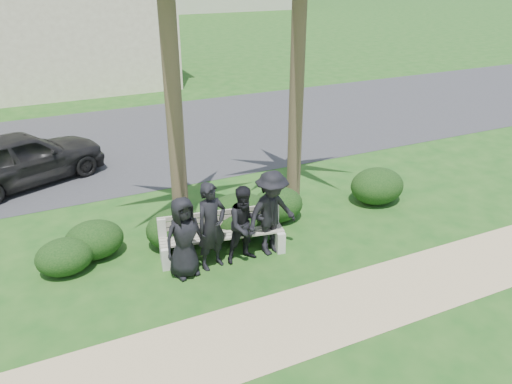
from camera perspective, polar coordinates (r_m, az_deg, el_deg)
ground at (r=9.53m, az=-0.04°, el=-8.14°), size 160.00×160.00×0.00m
footpath at (r=8.24m, az=5.43°, el=-14.32°), size 30.00×1.60×0.01m
asphalt_street at (r=16.44m, az=-12.00°, el=5.98°), size 160.00×8.00×0.01m
park_bench at (r=9.63m, az=-3.94°, el=-5.18°), size 2.47×0.94×0.83m
man_a at (r=8.91m, az=-8.23°, el=-5.18°), size 0.83×0.62×1.53m
man_b at (r=9.06m, az=-5.10°, el=-3.91°), size 0.70×0.56×1.69m
man_c at (r=9.25m, az=-1.22°, el=-3.73°), size 0.75×0.59×1.52m
man_d at (r=9.45m, az=1.80°, el=-2.44°), size 1.21×0.84×1.71m
hedge_a at (r=9.77m, az=-21.07°, el=-6.82°), size 1.02×0.84×0.67m
hedge_b at (r=10.08m, az=-18.03°, el=-5.09°), size 1.12×0.92×0.73m
hedge_c at (r=10.04m, az=-9.11°, el=-4.02°), size 1.21×1.00×0.79m
hedge_d at (r=10.21m, az=-1.98°, el=-2.68°), size 1.44×1.19×0.94m
hedge_e at (r=10.90m, az=2.47°, el=-1.34°), size 1.15×0.95×0.75m
hedge_f at (r=12.02m, az=13.68°, el=0.79°), size 1.30×1.07×0.85m
car_a at (r=13.84m, az=-25.27°, el=3.49°), size 4.38×3.04×1.38m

